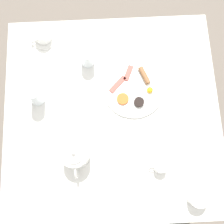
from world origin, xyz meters
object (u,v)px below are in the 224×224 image
Objects in this scene: teacup_with_saucer_left at (43,36)px; water_glass_tall at (87,58)px; napkin_folded at (57,79)px; creamer_jug at (160,166)px; fork_spare at (195,105)px; spoon_for_tea at (202,142)px; water_glass_short at (35,96)px; teapot_near at (75,155)px; breakfast_plate at (134,88)px; fork_by_plate at (181,55)px; teacup_with_saucer_right at (197,197)px; knife_by_plate at (30,186)px.

teacup_with_saucer_left is 1.30× the size of water_glass_tall.
water_glass_tall is 0.71× the size of napkin_folded.
creamer_jug is at bearing 120.35° from water_glass_tall.
water_glass_tall is 0.58m from fork_spare.
creamer_jug is 0.24m from spoon_for_tea.
water_glass_short is 0.90× the size of spoon_for_tea.
creamer_jug is at bearing 147.99° from water_glass_short.
breakfast_plate is at bearing -44.43° from teapot_near.
teacup_with_saucer_left is at bearing -73.04° from napkin_folded.
napkin_folded is at bearing -10.01° from breakfast_plate.
water_glass_short is at bearing 47.23° from napkin_folded.
napkin_folded is at bearing -27.11° from spoon_for_tea.
breakfast_plate is at bearing -76.87° from creamer_jug.
spoon_for_tea is at bearing 93.61° from fork_spare.
water_glass_tall is (-0.23, 0.15, 0.02)m from teacup_with_saucer_left.
water_glass_short is 0.69× the size of fork_spare.
creamer_jug is at bearing 73.41° from fork_by_plate.
napkin_folded is 0.80× the size of fork_spare.
teapot_near reaches higher than spoon_for_tea.
fork_spare is at bearing 174.98° from water_glass_short.
breakfast_plate is 0.59m from teacup_with_saucer_right.
water_glass_tall is 1.29× the size of creamer_jug.
creamer_jug is 0.66m from napkin_folded.
water_glass_tall is (0.23, -0.15, 0.04)m from breakfast_plate.
knife_by_plate is at bearing 64.67° from water_glass_tall.
teacup_with_saucer_left is at bearing -33.30° from breakfast_plate.
water_glass_short reaches higher than creamer_jug.
spoon_for_tea and fork_spare have the same top height.
napkin_folded is (0.48, -0.46, -0.02)m from creamer_jug.
napkin_folded is (0.16, 0.09, -0.05)m from water_glass_tall.
teacup_with_saucer_left reaches higher than breakfast_plate.
fork_by_plate is (-0.26, -0.17, -0.01)m from breakfast_plate.
water_glass_tall is 0.51× the size of knife_by_plate.
spoon_for_tea is (-0.31, 0.29, -0.01)m from breakfast_plate.
water_glass_short is at bearing -5.02° from fork_spare.
teacup_with_saucer_left is 0.73m from fork_by_plate.
fork_spare is (-0.52, 0.26, -0.05)m from water_glass_tall.
teacup_with_saucer_left is at bearing -28.11° from fork_spare.
teacup_with_saucer_right is 0.67× the size of knife_by_plate.
teacup_with_saucer_right is at bearing -113.57° from teapot_near.
teacup_with_saucer_right is at bearing 137.12° from creamer_jug.
teapot_near is 1.06× the size of knife_by_plate.
teapot_near is 2.65× the size of creamer_jug.
spoon_for_tea is (-0.05, 0.46, 0.00)m from fork_by_plate.
water_glass_short is (0.72, -0.50, 0.04)m from teacup_with_saucer_right.
water_glass_short is 0.81× the size of fork_by_plate.
spoon_for_tea is at bearing -88.75° from teapot_near.
water_glass_short is 0.83m from spoon_for_tea.
teacup_with_saucer_left reaches higher than napkin_folded.
water_glass_tall reaches higher than teacup_with_saucer_left.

